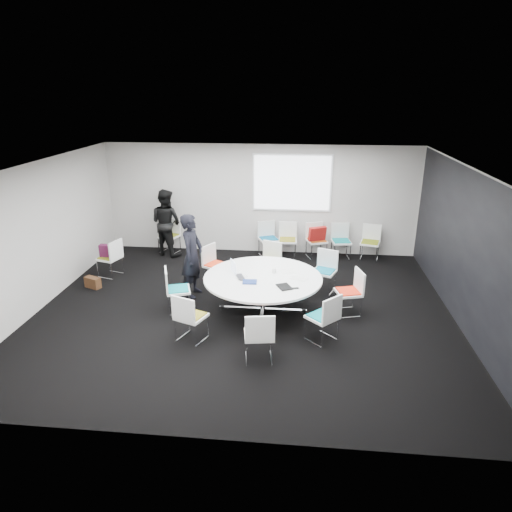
# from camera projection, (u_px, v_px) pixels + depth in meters

# --- Properties ---
(room_shell) EXTENTS (8.08, 7.08, 2.88)m
(room_shell) POSITION_uv_depth(u_px,v_px,m) (248.00, 243.00, 8.44)
(room_shell) COLOR black
(room_shell) RESTS_ON ground
(conference_table) EXTENTS (2.25, 2.25, 0.73)m
(conference_table) POSITION_uv_depth(u_px,v_px,m) (263.00, 286.00, 8.72)
(conference_table) COLOR silver
(conference_table) RESTS_ON ground
(projection_screen) EXTENTS (1.90, 0.03, 1.35)m
(projection_screen) POSITION_uv_depth(u_px,v_px,m) (292.00, 183.00, 11.45)
(projection_screen) COLOR white
(projection_screen) RESTS_ON room_shell
(chair_ring_a) EXTENTS (0.56, 0.56, 0.88)m
(chair_ring_a) POSITION_uv_depth(u_px,v_px,m) (348.00, 300.00, 8.73)
(chair_ring_a) COLOR silver
(chair_ring_a) RESTS_ON ground
(chair_ring_b) EXTENTS (0.59, 0.58, 0.88)m
(chair_ring_b) POSITION_uv_depth(u_px,v_px,m) (324.00, 279.00, 9.71)
(chair_ring_b) COLOR silver
(chair_ring_b) RESTS_ON ground
(chair_ring_c) EXTENTS (0.59, 0.58, 0.88)m
(chair_ring_c) POSITION_uv_depth(u_px,v_px,m) (269.00, 269.00, 10.23)
(chair_ring_c) COLOR silver
(chair_ring_c) RESTS_ON ground
(chair_ring_d) EXTENTS (0.62, 0.62, 0.88)m
(chair_ring_d) POSITION_uv_depth(u_px,v_px,m) (216.00, 272.00, 10.05)
(chair_ring_d) COLOR silver
(chair_ring_d) RESTS_ON ground
(chair_ring_e) EXTENTS (0.57, 0.58, 0.88)m
(chair_ring_e) POSITION_uv_depth(u_px,v_px,m) (178.00, 298.00, 8.84)
(chair_ring_e) COLOR silver
(chair_ring_e) RESTS_ON ground
(chair_ring_f) EXTENTS (0.60, 0.59, 0.88)m
(chair_ring_f) POSITION_uv_depth(u_px,v_px,m) (191.00, 326.00, 7.81)
(chair_ring_f) COLOR silver
(chair_ring_f) RESTS_ON ground
(chair_ring_g) EXTENTS (0.53, 0.52, 0.88)m
(chair_ring_g) POSITION_uv_depth(u_px,v_px,m) (259.00, 345.00, 7.23)
(chair_ring_g) COLOR silver
(chair_ring_g) RESTS_ON ground
(chair_ring_h) EXTENTS (0.64, 0.64, 0.88)m
(chair_ring_h) POSITION_uv_depth(u_px,v_px,m) (322.00, 326.00, 7.79)
(chair_ring_h) COLOR silver
(chair_ring_h) RESTS_ON ground
(chair_back_a) EXTENTS (0.60, 0.59, 0.88)m
(chair_back_a) POSITION_uv_depth(u_px,v_px,m) (268.00, 245.00, 11.77)
(chair_back_a) COLOR silver
(chair_back_a) RESTS_ON ground
(chair_back_b) EXTENTS (0.47, 0.46, 0.88)m
(chair_back_b) POSITION_uv_depth(u_px,v_px,m) (287.00, 246.00, 11.69)
(chair_back_b) COLOR silver
(chair_back_b) RESTS_ON ground
(chair_back_c) EXTENTS (0.58, 0.58, 0.88)m
(chair_back_c) POSITION_uv_depth(u_px,v_px,m) (316.00, 247.00, 11.65)
(chair_back_c) COLOR silver
(chair_back_c) RESTS_ON ground
(chair_back_d) EXTENTS (0.52, 0.51, 0.88)m
(chair_back_d) POSITION_uv_depth(u_px,v_px,m) (341.00, 248.00, 11.60)
(chair_back_d) COLOR silver
(chair_back_d) RESTS_ON ground
(chair_back_e) EXTENTS (0.56, 0.55, 0.88)m
(chair_back_e) POSITION_uv_depth(u_px,v_px,m) (369.00, 249.00, 11.50)
(chair_back_e) COLOR silver
(chair_back_e) RESTS_ON ground
(chair_spare_left) EXTENTS (0.56, 0.57, 0.88)m
(chair_spare_left) POSITION_uv_depth(u_px,v_px,m) (111.00, 265.00, 10.48)
(chair_spare_left) COLOR silver
(chair_spare_left) RESTS_ON ground
(chair_person_back) EXTENTS (0.58, 0.58, 0.88)m
(chair_person_back) POSITION_uv_depth(u_px,v_px,m) (170.00, 242.00, 12.02)
(chair_person_back) COLOR silver
(chair_person_back) RESTS_ON ground
(person_main) EXTENTS (0.51, 0.70, 1.75)m
(person_main) POSITION_uv_depth(u_px,v_px,m) (192.00, 256.00, 9.33)
(person_main) COLOR black
(person_main) RESTS_ON ground
(person_back) EXTENTS (1.03, 0.94, 1.72)m
(person_back) POSITION_uv_depth(u_px,v_px,m) (166.00, 222.00, 11.66)
(person_back) COLOR black
(person_back) RESTS_ON ground
(laptop) EXTENTS (0.30, 0.36, 0.02)m
(laptop) POSITION_uv_depth(u_px,v_px,m) (243.00, 277.00, 8.62)
(laptop) COLOR #333338
(laptop) RESTS_ON conference_table
(laptop_lid) EXTENTS (0.15, 0.28, 0.22)m
(laptop_lid) POSITION_uv_depth(u_px,v_px,m) (233.00, 266.00, 8.80)
(laptop_lid) COLOR silver
(laptop_lid) RESTS_ON conference_table
(notebook_black) EXTENTS (0.33, 0.37, 0.02)m
(notebook_black) POSITION_uv_depth(u_px,v_px,m) (284.00, 287.00, 8.19)
(notebook_black) COLOR black
(notebook_black) RESTS_ON conference_table
(tablet_folio) EXTENTS (0.27, 0.22, 0.03)m
(tablet_folio) POSITION_uv_depth(u_px,v_px,m) (250.00, 282.00, 8.40)
(tablet_folio) COLOR navy
(tablet_folio) RESTS_ON conference_table
(papers_right) EXTENTS (0.35, 0.29, 0.00)m
(papers_right) POSITION_uv_depth(u_px,v_px,m) (289.00, 272.00, 8.89)
(papers_right) COLOR silver
(papers_right) RESTS_ON conference_table
(papers_front) EXTENTS (0.36, 0.32, 0.00)m
(papers_front) POSITION_uv_depth(u_px,v_px,m) (299.00, 278.00, 8.58)
(papers_front) COLOR silver
(papers_front) RESTS_ON conference_table
(cup) EXTENTS (0.08, 0.08, 0.09)m
(cup) POSITION_uv_depth(u_px,v_px,m) (274.00, 271.00, 8.83)
(cup) COLOR white
(cup) RESTS_ON conference_table
(phone) EXTENTS (0.15, 0.10, 0.01)m
(phone) POSITION_uv_depth(u_px,v_px,m) (295.00, 288.00, 8.15)
(phone) COLOR black
(phone) RESTS_ON conference_table
(maroon_bag) EXTENTS (0.40, 0.15, 0.28)m
(maroon_bag) POSITION_uv_depth(u_px,v_px,m) (109.00, 251.00, 10.36)
(maroon_bag) COLOR #491331
(maroon_bag) RESTS_ON chair_spare_left
(brown_bag) EXTENTS (0.39, 0.29, 0.24)m
(brown_bag) POSITION_uv_depth(u_px,v_px,m) (93.00, 282.00, 9.92)
(brown_bag) COLOR #3E2514
(brown_bag) RESTS_ON ground
(red_jacket) EXTENTS (0.47, 0.33, 0.36)m
(red_jacket) POSITION_uv_depth(u_px,v_px,m) (317.00, 234.00, 11.30)
(red_jacket) COLOR maroon
(red_jacket) RESTS_ON chair_back_c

